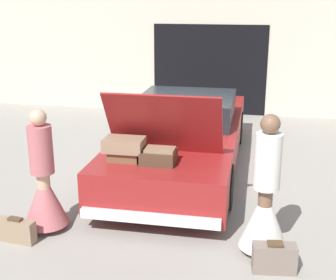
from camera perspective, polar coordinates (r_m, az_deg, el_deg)
name	(u,v)px	position (r m, az deg, el deg)	size (l,w,h in m)	color
ground_plane	(183,167)	(8.22, 1.87, -3.27)	(40.00, 40.00, 0.00)	gray
garage_wall_back	(210,58)	(11.79, 5.14, 9.96)	(12.00, 0.14, 2.80)	beige
car	(183,136)	(8.05, 1.89, 0.48)	(1.89, 5.16, 1.69)	maroon
person_left	(44,188)	(6.12, -14.88, -5.64)	(0.57, 0.57, 1.59)	tan
person_right	(265,205)	(5.49, 11.73, -7.78)	(0.57, 0.57, 1.67)	brown
suitcase_beside_left_person	(16,231)	(6.08, -18.02, -10.46)	(0.51, 0.20, 0.32)	#8C7259
suitcase_beside_right_person	(274,258)	(5.36, 12.82, -13.84)	(0.49, 0.25, 0.35)	#75665B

